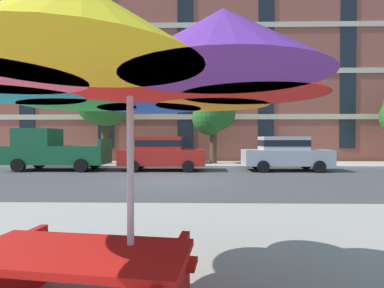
{
  "coord_description": "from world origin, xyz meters",
  "views": [
    {
      "loc": [
        0.91,
        -11.45,
        1.68
      ],
      "look_at": [
        0.59,
        3.2,
        1.4
      ],
      "focal_mm": 27.16,
      "sensor_mm": 36.0,
      "label": 1
    }
  ],
  "objects_px": {
    "sedan_silver": "(285,153)",
    "patio_umbrella": "(130,71)",
    "sedan_red": "(162,152)",
    "pickup_green": "(54,151)",
    "street_tree_left": "(106,100)",
    "street_tree_middle": "(214,115)",
    "picnic_table": "(77,285)"
  },
  "relations": [
    {
      "from": "sedan_red",
      "to": "sedan_silver",
      "type": "height_order",
      "value": "same"
    },
    {
      "from": "pickup_green",
      "to": "picnic_table",
      "type": "height_order",
      "value": "pickup_green"
    },
    {
      "from": "sedan_red",
      "to": "street_tree_middle",
      "type": "xyz_separation_m",
      "value": [
        2.89,
        3.08,
        2.21
      ]
    },
    {
      "from": "pickup_green",
      "to": "patio_umbrella",
      "type": "bearing_deg",
      "value": -61.01
    },
    {
      "from": "pickup_green",
      "to": "sedan_silver",
      "type": "relative_size",
      "value": 1.16
    },
    {
      "from": "sedan_silver",
      "to": "street_tree_left",
      "type": "relative_size",
      "value": 0.76
    },
    {
      "from": "pickup_green",
      "to": "patio_umbrella",
      "type": "distance_m",
      "value": 14.57
    },
    {
      "from": "sedan_silver",
      "to": "street_tree_left",
      "type": "height_order",
      "value": "street_tree_left"
    },
    {
      "from": "picnic_table",
      "to": "pickup_green",
      "type": "bearing_deg",
      "value": 117.32
    },
    {
      "from": "patio_umbrella",
      "to": "pickup_green",
      "type": "bearing_deg",
      "value": 118.99
    },
    {
      "from": "street_tree_middle",
      "to": "sedan_silver",
      "type": "bearing_deg",
      "value": -41.12
    },
    {
      "from": "sedan_red",
      "to": "street_tree_left",
      "type": "relative_size",
      "value": 0.76
    },
    {
      "from": "pickup_green",
      "to": "street_tree_middle",
      "type": "bearing_deg",
      "value": 19.71
    },
    {
      "from": "street_tree_middle",
      "to": "patio_umbrella",
      "type": "relative_size",
      "value": 1.38
    },
    {
      "from": "pickup_green",
      "to": "sedan_red",
      "type": "bearing_deg",
      "value": -0.0
    },
    {
      "from": "patio_umbrella",
      "to": "picnic_table",
      "type": "height_order",
      "value": "patio_umbrella"
    },
    {
      "from": "pickup_green",
      "to": "sedan_silver",
      "type": "height_order",
      "value": "pickup_green"
    },
    {
      "from": "sedan_silver",
      "to": "street_tree_middle",
      "type": "bearing_deg",
      "value": 138.88
    },
    {
      "from": "sedan_silver",
      "to": "sedan_red",
      "type": "bearing_deg",
      "value": 180.0
    },
    {
      "from": "sedan_silver",
      "to": "pickup_green",
      "type": "bearing_deg",
      "value": 180.0
    },
    {
      "from": "sedan_red",
      "to": "street_tree_middle",
      "type": "bearing_deg",
      "value": 46.79
    },
    {
      "from": "pickup_green",
      "to": "sedan_red",
      "type": "height_order",
      "value": "pickup_green"
    },
    {
      "from": "sedan_silver",
      "to": "patio_umbrella",
      "type": "distance_m",
      "value": 13.74
    },
    {
      "from": "pickup_green",
      "to": "picnic_table",
      "type": "bearing_deg",
      "value": -62.68
    },
    {
      "from": "street_tree_middle",
      "to": "patio_umbrella",
      "type": "xyz_separation_m",
      "value": [
        -1.55,
        -15.78,
        -0.91
      ]
    },
    {
      "from": "sedan_red",
      "to": "sedan_silver",
      "type": "distance_m",
      "value": 6.41
    },
    {
      "from": "sedan_red",
      "to": "sedan_silver",
      "type": "relative_size",
      "value": 1.0
    },
    {
      "from": "pickup_green",
      "to": "sedan_silver",
      "type": "bearing_deg",
      "value": -0.0
    },
    {
      "from": "patio_umbrella",
      "to": "sedan_red",
      "type": "bearing_deg",
      "value": 96.03
    },
    {
      "from": "sedan_silver",
      "to": "street_tree_middle",
      "type": "xyz_separation_m",
      "value": [
        -3.52,
        3.08,
        2.21
      ]
    },
    {
      "from": "picnic_table",
      "to": "patio_umbrella",
      "type": "bearing_deg",
      "value": 19.07
    },
    {
      "from": "picnic_table",
      "to": "street_tree_left",
      "type": "bearing_deg",
      "value": 107.02
    }
  ]
}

